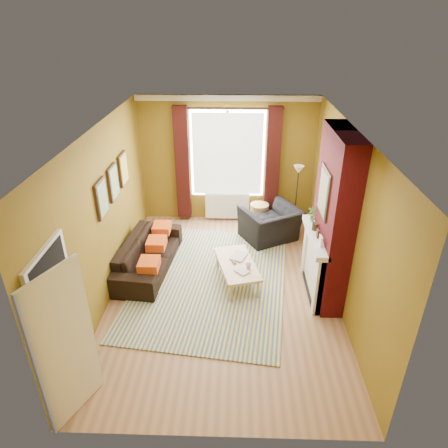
{
  "coord_description": "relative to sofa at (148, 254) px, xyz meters",
  "views": [
    {
      "loc": [
        0.18,
        -5.62,
        4.26
      ],
      "look_at": [
        0.0,
        0.25,
        1.15
      ],
      "focal_mm": 32.0,
      "sensor_mm": 36.0,
      "label": 1
    }
  ],
  "objects": [
    {
      "name": "sofa",
      "position": [
        0.0,
        0.0,
        0.0
      ],
      "size": [
        1.01,
        2.13,
        0.6
      ],
      "primitive_type": "imported",
      "rotation": [
        0.0,
        0.0,
        1.47
      ],
      "color": "black",
      "rests_on": "ground"
    },
    {
      "name": "book_a",
      "position": [
        1.67,
        -0.71,
        0.1
      ],
      "size": [
        0.29,
        0.29,
        0.02
      ],
      "primitive_type": "imported",
      "rotation": [
        0.0,
        0.0,
        0.78
      ],
      "color": "#999999",
      "rests_on": "coffee_table"
    },
    {
      "name": "floor_lamp",
      "position": [
        2.9,
        1.58,
        0.88
      ],
      "size": [
        0.27,
        0.27,
        1.49
      ],
      "rotation": [
        0.0,
        0.0,
        0.27
      ],
      "color": "black",
      "rests_on": "ground"
    },
    {
      "name": "book_b",
      "position": [
        1.57,
        -0.14,
        0.11
      ],
      "size": [
        0.34,
        0.39,
        0.02
      ],
      "primitive_type": "imported",
      "rotation": [
        0.0,
        0.0,
        -0.39
      ],
      "color": "#999999",
      "rests_on": "coffee_table"
    },
    {
      "name": "striped_rug",
      "position": [
        1.18,
        -0.39,
        -0.29
      ],
      "size": [
        3.04,
        3.9,
        0.02
      ],
      "rotation": [
        0.0,
        0.0,
        -0.13
      ],
      "color": "#345090",
      "rests_on": "ground"
    },
    {
      "name": "wicker_stool",
      "position": [
        2.14,
        1.79,
        -0.04
      ],
      "size": [
        0.43,
        0.43,
        0.52
      ],
      "rotation": [
        0.0,
        0.0,
        -0.03
      ],
      "color": "#9B7443",
      "rests_on": "ground"
    },
    {
      "name": "room_walls",
      "position": [
        2.05,
        -0.33,
        1.08
      ],
      "size": [
        3.82,
        5.54,
        2.83
      ],
      "color": "brown",
      "rests_on": "ground"
    },
    {
      "name": "armchair",
      "position": [
        2.34,
        1.16,
        0.05
      ],
      "size": [
        1.42,
        1.36,
        0.71
      ],
      "primitive_type": "imported",
      "rotation": [
        0.0,
        0.0,
        3.64
      ],
      "color": "black",
      "rests_on": "ground"
    },
    {
      "name": "tv_remote",
      "position": [
        1.59,
        -0.36,
        0.1
      ],
      "size": [
        0.1,
        0.17,
        0.02
      ],
      "rotation": [
        0.0,
        0.0,
        0.33
      ],
      "color": "#29282B",
      "rests_on": "coffee_table"
    },
    {
      "name": "ground",
      "position": [
        1.42,
        -0.61,
        -0.3
      ],
      "size": [
        5.5,
        5.5,
        0.0
      ],
      "primitive_type": "plane",
      "color": "#8B613F",
      "rests_on": "ground"
    },
    {
      "name": "mug",
      "position": [
        1.84,
        -0.55,
        0.14
      ],
      "size": [
        0.13,
        0.13,
        0.09
      ],
      "primitive_type": "imported",
      "rotation": [
        0.0,
        0.0,
        0.31
      ],
      "color": "#999999",
      "rests_on": "coffee_table"
    },
    {
      "name": "coffee_table",
      "position": [
        1.65,
        -0.39,
        0.05
      ],
      "size": [
        0.87,
        1.29,
        0.39
      ],
      "rotation": [
        0.0,
        0.0,
        0.26
      ],
      "color": "tan",
      "rests_on": "ground"
    }
  ]
}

